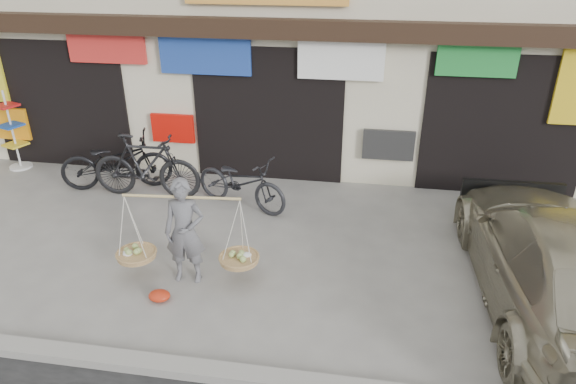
% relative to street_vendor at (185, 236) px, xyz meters
% --- Properties ---
extents(ground, '(70.00, 70.00, 0.00)m').
position_rel_street_vendor_xyz_m(ground, '(0.48, 0.23, -0.74)').
color(ground, gray).
rests_on(ground, ground).
extents(kerb, '(70.00, 0.25, 0.12)m').
position_rel_street_vendor_xyz_m(kerb, '(0.48, -1.77, -0.68)').
color(kerb, gray).
rests_on(kerb, ground).
extents(street_vendor, '(2.07, 0.69, 1.60)m').
position_rel_street_vendor_xyz_m(street_vendor, '(0.00, 0.00, 0.00)').
color(street_vendor, slate).
rests_on(street_vendor, ground).
extents(bike_0, '(2.28, 1.36, 1.13)m').
position_rel_street_vendor_xyz_m(bike_0, '(-2.42, 2.76, -0.17)').
color(bike_0, black).
rests_on(bike_0, ground).
extents(bike_1, '(2.13, 0.63, 1.27)m').
position_rel_street_vendor_xyz_m(bike_1, '(-1.66, 2.47, -0.10)').
color(bike_1, black).
rests_on(bike_1, ground).
extents(bike_2, '(2.03, 1.33, 1.01)m').
position_rel_street_vendor_xyz_m(bike_2, '(0.23, 2.35, -0.23)').
color(bike_2, '#25262A').
rests_on(bike_2, ground).
extents(suv, '(2.16, 5.05, 1.45)m').
position_rel_street_vendor_xyz_m(suv, '(5.06, 0.20, -0.01)').
color(suv, '#A7A086').
rests_on(suv, ground).
extents(display_rack, '(0.52, 0.52, 1.72)m').
position_rel_street_vendor_xyz_m(display_rack, '(-5.02, 3.36, -0.04)').
color(display_rack, silver).
rests_on(display_rack, ground).
extents(red_bag, '(0.31, 0.25, 0.14)m').
position_rel_street_vendor_xyz_m(red_bag, '(-0.25, -0.55, -0.67)').
color(red_bag, red).
rests_on(red_bag, ground).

